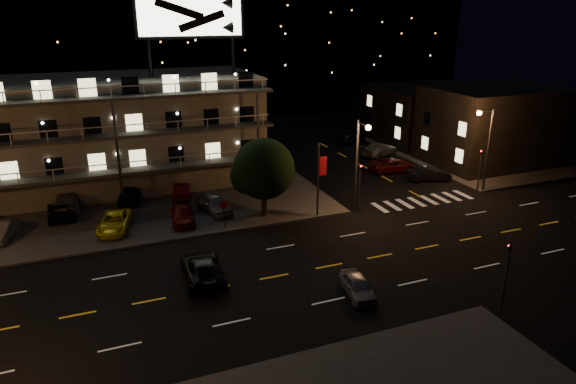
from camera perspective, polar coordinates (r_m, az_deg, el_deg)
name	(u,v)px	position (r m, az deg, el deg)	size (l,w,h in m)	color
ground	(302,271)	(34.67, 1.58, -8.80)	(140.00, 140.00, 0.00)	black
curb_nw	(75,200)	(50.72, -22.59, -0.85)	(44.00, 24.00, 0.15)	#3D3C3A
curb_ne	(464,153)	(65.95, 18.96, 4.11)	(16.00, 24.00, 0.15)	#3D3C3A
motel	(112,131)	(53.08, -18.98, 6.41)	(28.00, 13.80, 18.10)	gray
side_bldg_front	(492,126)	(62.14, 21.74, 6.85)	(14.06, 10.00, 8.50)	black
side_bldg_back	(426,113)	(71.27, 15.13, 8.42)	(14.06, 12.00, 7.00)	black
hill_backdrop	(114,40)	(97.07, -18.79, 15.69)	(120.00, 25.00, 24.00)	black
streetlight_nc	(359,157)	(43.01, 7.89, 3.86)	(0.44, 1.92, 8.00)	#2D2D30
streetlight_ne	(486,141)	(51.25, 21.16, 5.27)	(1.92, 0.44, 8.00)	#2D2D30
signal_nw	(360,182)	(44.41, 7.96, 1.13)	(0.20, 0.27, 4.60)	#2D2D30
signal_sw	(507,270)	(31.96, 23.17, -7.94)	(0.20, 0.27, 4.60)	#2D2D30
signal_ne	(480,166)	(51.88, 20.58, 2.76)	(0.27, 0.20, 4.60)	#2D2D30
banner_north	(319,178)	(42.32, 3.45, 1.58)	(0.83, 0.16, 6.40)	#2D2D30
stop_sign	(224,210)	(40.46, -7.14, -1.98)	(0.91, 0.11, 2.61)	#2D2D30
tree	(263,171)	(41.98, -2.77, 2.38)	(5.25, 5.06, 6.61)	black
lot_car_1	(2,231)	(44.33, -29.20, -3.80)	(1.31, 3.77, 1.24)	gray
lot_car_2	(115,222)	(42.46, -18.68, -3.16)	(2.21, 4.78, 1.33)	yellow
lot_car_3	(182,214)	(42.59, -11.66, -2.45)	(1.80, 4.43, 1.29)	#61100D
lot_car_4	(215,204)	(44.12, -8.17, -1.28)	(1.81, 4.50, 1.53)	gray
lot_car_6	(61,210)	(46.61, -23.92, -1.87)	(2.06, 4.47, 1.24)	black
lot_car_7	(67,202)	(48.05, -23.38, -0.99)	(2.14, 5.27, 1.53)	gray
lot_car_8	(130,194)	(48.09, -17.17, -0.24)	(1.75, 4.35, 1.48)	black
lot_car_9	(182,190)	(48.23, -11.66, 0.23)	(1.43, 4.11, 1.36)	#61100D
side_car_0	(429,174)	(54.26, 15.44, 1.95)	(1.49, 4.27, 1.41)	black
side_car_1	(392,165)	(56.48, 11.54, 2.97)	(2.36, 5.12, 1.42)	#61100D
side_car_2	(380,149)	(62.52, 10.15, 4.71)	(2.12, 5.22, 1.52)	gray
side_car_3	(352,138)	(67.80, 7.07, 6.01)	(1.73, 4.31, 1.47)	black
road_car_east	(358,286)	(32.03, 7.74, -10.31)	(1.45, 3.61, 1.23)	gray
road_car_west	(203,268)	(34.00, -9.47, -8.32)	(2.41, 5.22, 1.45)	black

